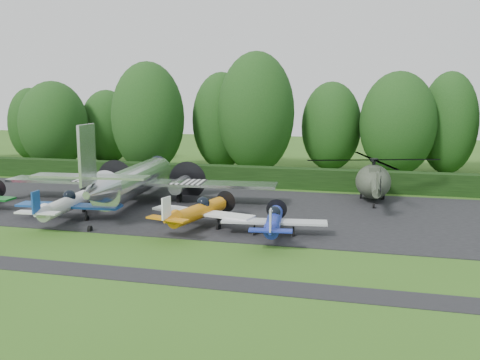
% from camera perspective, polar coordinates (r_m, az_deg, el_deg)
% --- Properties ---
extents(ground, '(160.00, 160.00, 0.00)m').
position_cam_1_polar(ground, '(35.83, -12.71, -6.20)').
color(ground, '#325A19').
rests_on(ground, ground).
extents(apron, '(70.00, 18.00, 0.01)m').
position_cam_1_polar(apron, '(44.69, -6.92, -2.88)').
color(apron, black).
rests_on(apron, ground).
extents(taxiway_verge, '(70.00, 2.00, 0.00)m').
position_cam_1_polar(taxiway_verge, '(30.86, -17.79, -9.02)').
color(taxiway_verge, black).
rests_on(taxiway_verge, ground).
extents(hedgerow, '(90.00, 1.60, 2.00)m').
position_cam_1_polar(hedgerow, '(54.89, -2.79, -0.48)').
color(hedgerow, black).
rests_on(hedgerow, ground).
extents(transport_plane, '(23.78, 18.23, 7.62)m').
position_cam_1_polar(transport_plane, '(45.61, -11.32, -0.03)').
color(transport_plane, silver).
rests_on(transport_plane, ground).
extents(light_plane_white, '(7.96, 8.37, 3.06)m').
position_cam_1_polar(light_plane_white, '(41.38, -18.12, -2.50)').
color(light_plane_white, silver).
rests_on(light_plane_white, ground).
extents(light_plane_orange, '(7.72, 8.12, 2.97)m').
position_cam_1_polar(light_plane_orange, '(37.46, -4.46, -3.35)').
color(light_plane_orange, orange).
rests_on(light_plane_orange, ground).
extents(light_plane_blue, '(7.00, 7.36, 2.69)m').
position_cam_1_polar(light_plane_blue, '(35.23, 3.63, -4.36)').
color(light_plane_blue, '#1A2B9F').
rests_on(light_plane_blue, ground).
extents(helicopter, '(11.64, 13.63, 3.75)m').
position_cam_1_polar(helicopter, '(47.68, 14.03, 0.15)').
color(helicopter, '#363F30').
rests_on(helicopter, ground).
extents(tree_1, '(8.42, 8.42, 12.84)m').
position_cam_1_polar(tree_1, '(63.24, -9.78, 6.57)').
color(tree_1, black).
rests_on(tree_1, ground).
extents(tree_2, '(8.32, 8.32, 10.68)m').
position_cam_1_polar(tree_2, '(69.94, -19.27, 5.57)').
color(tree_2, black).
rests_on(tree_2, ground).
extents(tree_3, '(6.46, 6.46, 11.71)m').
position_cam_1_polar(tree_3, '(65.72, 21.38, 5.67)').
color(tree_3, black).
rests_on(tree_3, ground).
extents(tree_4, '(7.14, 7.14, 11.74)m').
position_cam_1_polar(tree_4, '(65.39, -1.97, 6.32)').
color(tree_4, black).
rests_on(tree_4, ground).
extents(tree_5, '(8.85, 8.85, 13.97)m').
position_cam_1_polar(tree_5, '(62.02, 1.74, 7.17)').
color(tree_5, black).
rests_on(tree_5, ground).
extents(tree_6, '(7.11, 7.11, 10.59)m').
position_cam_1_polar(tree_6, '(65.10, 9.70, 5.67)').
color(tree_6, black).
rests_on(tree_6, ground).
extents(tree_7, '(8.44, 8.44, 11.68)m').
position_cam_1_polar(tree_7, '(62.58, 16.49, 5.76)').
color(tree_7, black).
rests_on(tree_7, ground).
extents(tree_10, '(6.90, 6.90, 9.61)m').
position_cam_1_polar(tree_10, '(72.83, -13.98, 5.54)').
color(tree_10, black).
rests_on(tree_10, ground).
extents(tree_11, '(6.09, 6.09, 9.89)m').
position_cam_1_polar(tree_11, '(78.70, -21.38, 5.55)').
color(tree_11, black).
rests_on(tree_11, ground).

